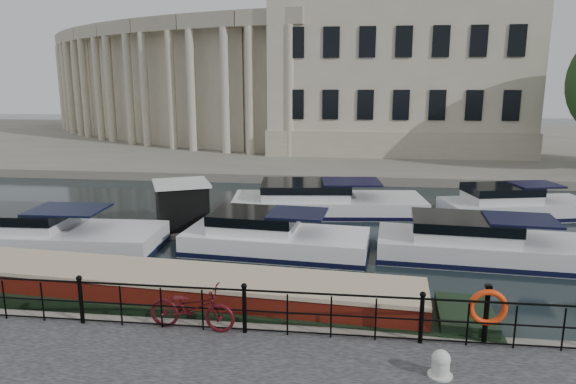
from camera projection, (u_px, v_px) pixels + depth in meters
The scene contains 10 objects.
ground_plane at pixel (262, 312), 14.27m from camera, with size 160.00×160.00×0.00m, color black.
far_bank at pixel (327, 141), 52.04m from camera, with size 120.00×42.00×0.55m, color #6B665B.
railing at pixel (244, 306), 11.83m from camera, with size 24.14×0.14×1.22m.
civic_building at pixel (315, 72), 46.56m from camera, with size 53.55×31.84×16.85m.
bicycle at pixel (192, 307), 12.00m from camera, with size 0.73×2.09×1.10m, color #490D13.
mooring_bollard at pixel (441, 364), 10.15m from camera, with size 0.49×0.49×0.55m.
life_ring_post at pixel (488, 308), 11.23m from camera, with size 0.85×0.21×1.39m.
narrowboat at pixel (181, 301), 14.09m from camera, with size 16.54×3.47×1.60m.
harbour_hut at pixel (182, 209), 21.89m from camera, with size 3.86×3.61×2.19m.
cabin_cruisers at pixel (315, 226), 21.35m from camera, with size 27.65×10.67×1.99m.
Camera 1 is at (2.32, -13.05, 6.29)m, focal length 32.00 mm.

